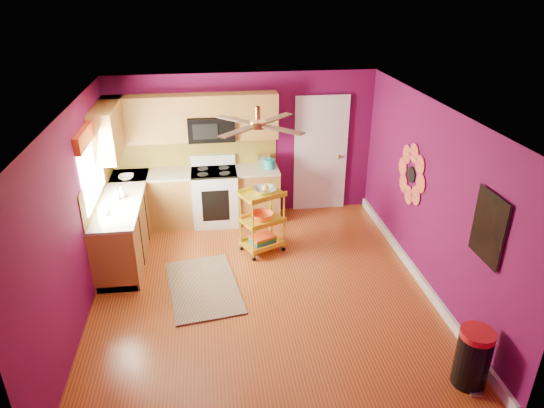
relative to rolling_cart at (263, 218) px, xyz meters
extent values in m
plane|color=maroon|center=(-0.15, -1.06, -0.57)|extent=(5.00, 5.00, 0.00)
cube|color=#5C0A40|center=(-0.15, 1.44, 0.68)|extent=(4.50, 0.04, 2.50)
cube|color=#5C0A40|center=(-0.15, -3.56, 0.68)|extent=(4.50, 0.04, 2.50)
cube|color=#5C0A40|center=(-2.40, -1.06, 0.68)|extent=(0.04, 5.00, 2.50)
cube|color=#5C0A40|center=(2.10, -1.06, 0.68)|extent=(0.04, 5.00, 2.50)
cube|color=silver|center=(-0.15, -1.06, 1.93)|extent=(4.50, 5.00, 0.04)
cube|color=white|center=(2.07, -1.06, -0.50)|extent=(0.05, 4.90, 0.14)
cube|color=olive|center=(-2.10, 0.29, -0.12)|extent=(0.60, 2.30, 0.90)
cube|color=olive|center=(-1.00, 1.14, -0.12)|extent=(2.80, 0.60, 0.90)
cube|color=beige|center=(-2.10, 0.29, 0.35)|extent=(0.63, 2.30, 0.04)
cube|color=beige|center=(-1.00, 1.14, 0.35)|extent=(2.80, 0.63, 0.04)
cube|color=black|center=(-2.10, 0.29, -0.52)|extent=(0.54, 2.30, 0.10)
cube|color=black|center=(-1.00, 1.14, -0.52)|extent=(2.80, 0.54, 0.10)
cube|color=white|center=(-0.70, 1.11, -0.11)|extent=(0.76, 0.66, 0.92)
cube|color=black|center=(-0.70, 1.11, 0.36)|extent=(0.76, 0.62, 0.03)
cube|color=white|center=(-0.70, 1.39, 0.47)|extent=(0.76, 0.06, 0.18)
cube|color=black|center=(-0.70, 0.79, -0.12)|extent=(0.45, 0.02, 0.55)
cube|color=olive|center=(-1.74, 1.28, 1.26)|extent=(1.32, 0.33, 0.75)
cube|color=olive|center=(0.04, 1.28, 1.26)|extent=(0.72, 0.33, 0.75)
cube|color=olive|center=(-0.70, 1.28, 1.46)|extent=(0.76, 0.33, 0.34)
cube|color=olive|center=(-2.23, 0.79, 1.26)|extent=(0.33, 1.30, 0.75)
cube|color=black|center=(-0.70, 1.24, 1.08)|extent=(0.76, 0.38, 0.40)
cube|color=brown|center=(-1.00, 1.43, 0.63)|extent=(2.80, 0.01, 0.51)
cube|color=brown|center=(-2.39, 0.29, 0.63)|extent=(0.01, 2.30, 0.51)
cube|color=white|center=(-2.38, -0.01, 0.98)|extent=(0.03, 1.20, 1.00)
cube|color=#D04112|center=(-2.35, -0.01, 1.45)|extent=(0.08, 1.35, 0.22)
cube|color=white|center=(1.20, 1.42, 0.46)|extent=(0.85, 0.04, 2.05)
cube|color=white|center=(1.20, 1.40, 0.46)|extent=(0.95, 0.02, 2.15)
sphere|color=#BF8C3F|center=(1.52, 1.36, 0.43)|extent=(0.07, 0.07, 0.07)
cylinder|color=black|center=(2.08, -0.46, 0.78)|extent=(0.01, 0.24, 0.24)
cube|color=teal|center=(2.08, -2.46, 0.98)|extent=(0.03, 0.52, 0.72)
cube|color=black|center=(2.07, -2.46, 0.98)|extent=(0.01, 0.56, 0.76)
cylinder|color=#BF8C3F|center=(-0.15, -0.86, 1.85)|extent=(0.06, 0.06, 0.16)
cylinder|color=#BF8C3F|center=(-0.15, -0.86, 1.71)|extent=(0.20, 0.20, 0.08)
cube|color=#4C2D19|center=(0.12, -0.59, 1.71)|extent=(0.47, 0.47, 0.01)
cube|color=#4C2D19|center=(-0.41, -0.59, 1.71)|extent=(0.47, 0.47, 0.01)
cube|color=#4C2D19|center=(-0.41, -1.13, 1.71)|extent=(0.47, 0.47, 0.01)
cube|color=#4C2D19|center=(0.12, -1.13, 1.71)|extent=(0.47, 0.47, 0.01)
cube|color=black|center=(-0.94, -0.89, -0.55)|extent=(1.12, 1.61, 0.02)
cylinder|color=gold|center=(-0.18, -0.29, -0.05)|extent=(0.03, 0.03, 0.94)
cylinder|color=gold|center=(0.32, -0.06, -0.05)|extent=(0.03, 0.03, 0.94)
cylinder|color=gold|center=(-0.33, 0.05, -0.05)|extent=(0.03, 0.03, 0.94)
cylinder|color=gold|center=(0.16, 0.28, -0.05)|extent=(0.03, 0.03, 0.94)
sphere|color=black|center=(-0.18, -0.29, -0.53)|extent=(0.07, 0.07, 0.07)
sphere|color=black|center=(0.32, -0.06, -0.53)|extent=(0.07, 0.07, 0.07)
sphere|color=black|center=(-0.33, 0.05, -0.53)|extent=(0.07, 0.07, 0.07)
sphere|color=black|center=(0.16, 0.28, -0.53)|extent=(0.07, 0.07, 0.07)
cube|color=gold|center=(-0.01, 0.00, 0.40)|extent=(0.74, 0.66, 0.03)
cube|color=gold|center=(-0.01, 0.00, -0.03)|extent=(0.74, 0.66, 0.03)
cube|color=gold|center=(-0.01, 0.00, -0.43)|extent=(0.74, 0.66, 0.03)
imported|color=beige|center=(0.04, 0.02, 0.46)|extent=(0.44, 0.44, 0.08)
sphere|color=yellow|center=(0.04, 0.02, 0.48)|extent=(0.11, 0.11, 0.11)
imported|color=#D04112|center=(-0.01, 0.00, 0.04)|extent=(0.46, 0.46, 0.11)
cube|color=navy|center=(-0.01, 0.00, -0.39)|extent=(0.43, 0.39, 0.04)
cube|color=#267233|center=(-0.01, 0.00, -0.35)|extent=(0.43, 0.39, 0.04)
cube|color=#D04112|center=(-0.01, 0.00, -0.32)|extent=(0.43, 0.39, 0.03)
cylinder|color=black|center=(1.83, -3.01, -0.26)|extent=(0.41, 0.41, 0.61)
cylinder|color=red|center=(1.83, -3.01, 0.08)|extent=(0.35, 0.35, 0.07)
cube|color=beige|center=(1.83, -3.19, -0.55)|extent=(0.13, 0.08, 0.03)
cylinder|color=#15A49B|center=(0.25, 1.12, 0.45)|extent=(0.18, 0.18, 0.16)
sphere|color=#15A49B|center=(0.25, 1.12, 0.55)|extent=(0.06, 0.06, 0.06)
cube|color=beige|center=(0.17, 1.27, 0.46)|extent=(0.22, 0.15, 0.18)
imported|color=#EA3F72|center=(-2.14, 0.16, 0.46)|extent=(0.08, 0.08, 0.17)
imported|color=white|center=(-2.07, 0.21, 0.46)|extent=(0.14, 0.14, 0.18)
imported|color=white|center=(-2.10, 0.96, 0.40)|extent=(0.24, 0.24, 0.06)
imported|color=white|center=(-2.20, -0.35, 0.42)|extent=(0.12, 0.12, 0.09)
camera|label=1|loc=(-0.75, -6.55, 3.34)|focal=32.00mm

